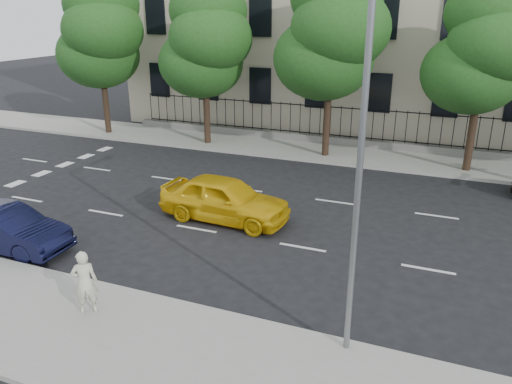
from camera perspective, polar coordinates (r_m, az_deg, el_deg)
ground at (r=14.70m, az=2.47°, el=-10.41°), size 120.00×120.00×0.00m
near_sidewalk at (r=11.64m, az=-4.53°, el=-19.44°), size 60.00×4.00×0.15m
far_sidewalk at (r=27.31m, az=12.38°, el=4.02°), size 60.00×4.00×0.15m
lane_markings at (r=18.77m, az=7.34°, el=-3.43°), size 49.60×4.62×0.01m
crosswalk at (r=25.67m, az=-24.53°, el=1.42°), size 0.50×12.10×0.01m
iron_fence at (r=28.79m, az=13.07°, el=5.98°), size 30.00×0.50×2.20m
street_light at (r=10.58m, az=12.56°, el=6.95°), size 0.25×3.32×8.05m
tree_a at (r=32.35m, az=-17.32°, el=16.98°), size 5.71×5.31×9.39m
tree_b at (r=28.55m, az=-5.70°, el=16.86°), size 5.53×5.12×8.97m
tree_c at (r=26.06m, az=8.76°, el=17.66°), size 5.89×5.50×9.80m
tree_d at (r=25.39m, az=24.75°, el=14.75°), size 5.34×4.94×8.84m
yellow_taxi at (r=18.57m, az=-3.61°, el=-0.77°), size 5.04×2.27×1.68m
navy_sedan at (r=18.27m, az=-26.61°, el=-3.80°), size 4.37×1.57×1.43m
woman_near at (r=13.48m, az=-19.00°, el=-9.72°), size 0.75×0.72×1.73m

